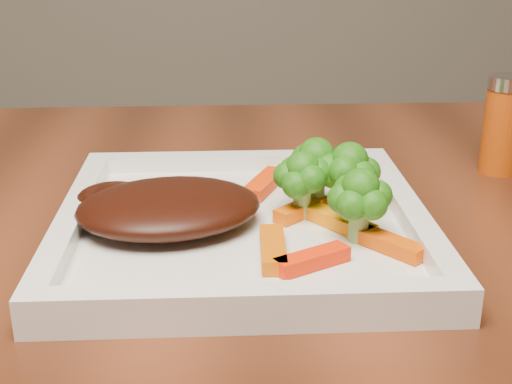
{
  "coord_description": "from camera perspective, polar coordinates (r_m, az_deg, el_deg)",
  "views": [
    {
      "loc": [
        -0.3,
        -0.34,
        0.98
      ],
      "look_at": [
        -0.27,
        0.15,
        0.79
      ],
      "focal_mm": 50.0,
      "sensor_mm": 36.0,
      "label": 1
    }
  ],
  "objects": [
    {
      "name": "plate",
      "position": [
        0.54,
        -1.07,
        -3.11
      ],
      "size": [
        0.27,
        0.27,
        0.01
      ],
      "primitive_type": "cube",
      "color": "white",
      "rests_on": "dining_table"
    },
    {
      "name": "steak",
      "position": [
        0.53,
        -6.99,
        -1.21
      ],
      "size": [
        0.15,
        0.13,
        0.03
      ],
      "primitive_type": "ellipsoid",
      "rotation": [
        0.0,
        0.0,
        0.19
      ],
      "color": "#340F07",
      "rests_on": "plate"
    },
    {
      "name": "broccoli_0",
      "position": [
        0.55,
        4.83,
        2.11
      ],
      "size": [
        0.07,
        0.07,
        0.07
      ],
      "primitive_type": null,
      "rotation": [
        0.0,
        0.0,
        -0.38
      ],
      "color": "#3A6F12",
      "rests_on": "plate"
    },
    {
      "name": "broccoli_1",
      "position": [
        0.55,
        7.45,
        1.44
      ],
      "size": [
        0.07,
        0.07,
        0.06
      ],
      "primitive_type": null,
      "rotation": [
        0.0,
        0.0,
        0.4
      ],
      "color": "#226D12",
      "rests_on": "plate"
    },
    {
      "name": "broccoli_2",
      "position": [
        0.5,
        8.31,
        -0.76
      ],
      "size": [
        0.05,
        0.05,
        0.06
      ],
      "primitive_type": null,
      "rotation": [
        0.0,
        0.0,
        0.01
      ],
      "color": "#356611",
      "rests_on": "plate"
    },
    {
      "name": "broccoli_3",
      "position": [
        0.54,
        3.74,
        1.05
      ],
      "size": [
        0.06,
        0.06,
        0.06
      ],
      "primitive_type": null,
      "rotation": [
        0.0,
        0.0,
        -0.18
      ],
      "color": "#306911",
      "rests_on": "plate"
    },
    {
      "name": "carrot_0",
      "position": [
        0.47,
        4.52,
        -5.4
      ],
      "size": [
        0.05,
        0.04,
        0.01
      ],
      "primitive_type": "cube",
      "rotation": [
        0.0,
        0.0,
        0.51
      ],
      "color": "#F92604",
      "rests_on": "plate"
    },
    {
      "name": "carrot_1",
      "position": [
        0.5,
        10.54,
        -4.06
      ],
      "size": [
        0.05,
        0.05,
        0.01
      ],
      "primitive_type": "cube",
      "rotation": [
        0.0,
        0.0,
        -0.87
      ],
      "color": "#D84903",
      "rests_on": "plate"
    },
    {
      "name": "carrot_2",
      "position": [
        0.48,
        1.37,
        -4.57
      ],
      "size": [
        0.02,
        0.06,
        0.01
      ],
      "primitive_type": "cube",
      "rotation": [
        0.0,
        0.0,
        1.54
      ],
      "color": "#D75A03",
      "rests_on": "plate"
    },
    {
      "name": "carrot_3",
      "position": [
        0.58,
        9.1,
        -0.27
      ],
      "size": [
        0.05,
        0.04,
        0.01
      ],
      "primitive_type": "cube",
      "rotation": [
        0.0,
        0.0,
        0.54
      ],
      "color": "#FF6004",
      "rests_on": "plate"
    },
    {
      "name": "carrot_4",
      "position": [
        0.6,
        0.65,
        0.68
      ],
      "size": [
        0.04,
        0.06,
        0.01
      ],
      "primitive_type": "cube",
      "rotation": [
        0.0,
        0.0,
        1.16
      ],
      "color": "#F83704",
      "rests_on": "plate"
    },
    {
      "name": "carrot_5",
      "position": [
        0.53,
        6.82,
        -2.4
      ],
      "size": [
        0.05,
        0.06,
        0.01
      ],
      "primitive_type": "cube",
      "rotation": [
        0.0,
        0.0,
        -0.91
      ],
      "color": "orange",
      "rests_on": "plate"
    },
    {
      "name": "carrot_6",
      "position": [
        0.55,
        3.69,
        -1.38
      ],
      "size": [
        0.05,
        0.04,
        0.01
      ],
      "primitive_type": "cube",
      "rotation": [
        0.0,
        0.0,
        0.75
      ],
      "color": "#FB5C04",
      "rests_on": "plate"
    },
    {
      "name": "spice_shaker",
      "position": [
        0.7,
        19.19,
        5.1
      ],
      "size": [
        0.05,
        0.05,
        0.09
      ],
      "primitive_type": "cylinder",
      "rotation": [
        0.0,
        0.0,
        0.34
      ],
      "color": "#B34209",
      "rests_on": "dining_table"
    }
  ]
}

